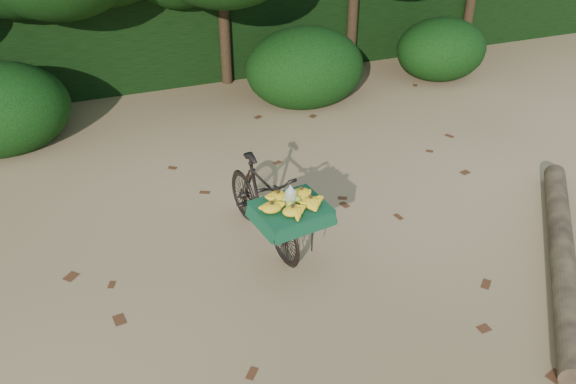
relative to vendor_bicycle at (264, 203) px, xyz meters
name	(u,v)px	position (x,y,z in m)	size (l,w,h in m)	color
ground	(324,283)	(0.33, -0.88, -0.48)	(80.00, 80.00, 0.00)	tan
vendor_bicycle	(264,203)	(0.00, 0.00, 0.00)	(0.81, 1.72, 0.94)	black
fallen_log	(562,254)	(2.73, -1.45, -0.36)	(0.25, 0.25, 3.41)	brown
hedge_backdrop	(182,18)	(0.33, 5.42, 0.42)	(26.00, 1.80, 1.80)	black
bush_clumps	(244,79)	(0.83, 3.42, -0.03)	(8.80, 1.70, 0.90)	black
leaf_litter	(301,245)	(0.33, -0.23, -0.47)	(7.00, 7.30, 0.01)	#472513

